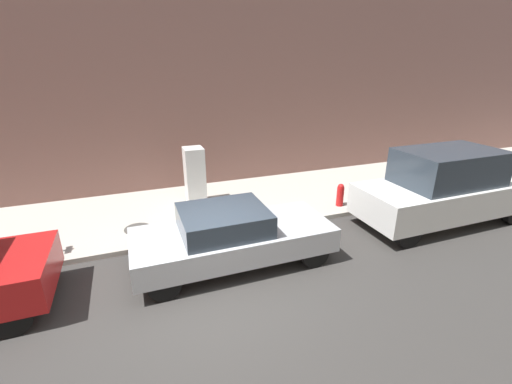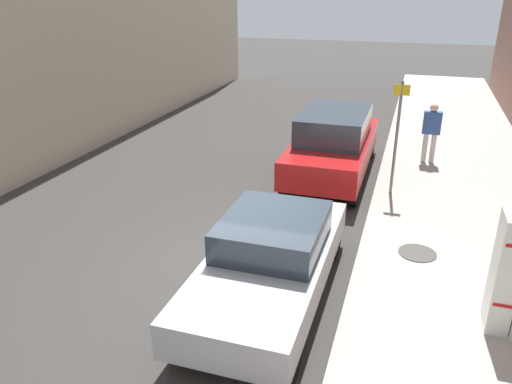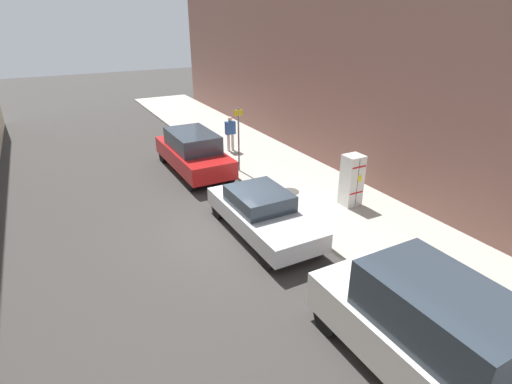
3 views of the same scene
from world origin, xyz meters
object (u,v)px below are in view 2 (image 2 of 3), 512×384
Objects in this scene: pedestrian_walking_far at (431,129)px; parked_suv_red at (334,143)px; street_sign_post at (397,132)px; parked_sedan_silver at (270,259)px.

parked_suv_red is (2.45, 1.51, -0.19)m from pedestrian_walking_far.
pedestrian_walking_far is at bearing -107.59° from street_sign_post.
parked_sedan_silver is (1.62, 4.87, -0.92)m from street_sign_post.
pedestrian_walking_far is 2.88m from parked_suv_red.
pedestrian_walking_far is (-0.83, -2.62, -0.53)m from street_sign_post.
parked_suv_red is at bearing -90.00° from parked_sedan_silver.
street_sign_post reaches higher than pedestrian_walking_far.
street_sign_post reaches higher than parked_suv_red.
street_sign_post is 0.55× the size of parked_suv_red.
parked_sedan_silver is at bearing 71.64° from street_sign_post.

